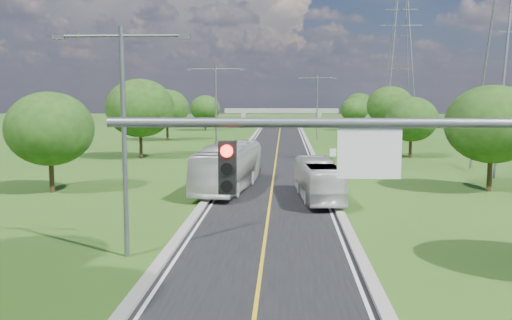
% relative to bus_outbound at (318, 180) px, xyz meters
% --- Properties ---
extents(ground, '(260.00, 260.00, 0.00)m').
position_rel_bus_outbound_xyz_m(ground, '(-3.20, 34.16, -1.40)').
color(ground, '#265016').
rests_on(ground, ground).
extents(road, '(8.00, 150.00, 0.06)m').
position_rel_bus_outbound_xyz_m(road, '(-3.20, 40.16, -1.37)').
color(road, black).
rests_on(road, ground).
extents(curb_left, '(0.50, 150.00, 0.22)m').
position_rel_bus_outbound_xyz_m(curb_left, '(-7.45, 40.16, -1.29)').
color(curb_left, gray).
rests_on(curb_left, ground).
extents(curb_right, '(0.50, 150.00, 0.22)m').
position_rel_bus_outbound_xyz_m(curb_right, '(1.05, 40.16, -1.29)').
color(curb_right, gray).
rests_on(curb_right, ground).
extents(signal_mast, '(8.54, 0.33, 7.20)m').
position_rel_bus_outbound_xyz_m(signal_mast, '(0.48, -26.85, 3.51)').
color(signal_mast, slate).
rests_on(signal_mast, ground).
extents(speed_limit_sign, '(0.55, 0.09, 2.40)m').
position_rel_bus_outbound_xyz_m(speed_limit_sign, '(2.00, 12.14, 0.20)').
color(speed_limit_sign, slate).
rests_on(speed_limit_sign, ground).
extents(overpass, '(30.00, 3.00, 3.20)m').
position_rel_bus_outbound_xyz_m(overpass, '(-3.20, 114.16, 1.01)').
color(overpass, gray).
rests_on(overpass, ground).
extents(streetlight_near_left, '(5.90, 0.25, 10.00)m').
position_rel_bus_outbound_xyz_m(streetlight_near_left, '(-9.20, -13.84, 4.55)').
color(streetlight_near_left, slate).
rests_on(streetlight_near_left, ground).
extents(streetlight_mid_left, '(5.90, 0.25, 10.00)m').
position_rel_bus_outbound_xyz_m(streetlight_mid_left, '(-9.20, 19.16, 4.55)').
color(streetlight_mid_left, slate).
rests_on(streetlight_mid_left, ground).
extents(streetlight_far_right, '(5.90, 0.25, 10.00)m').
position_rel_bus_outbound_xyz_m(streetlight_far_right, '(2.80, 52.16, 4.55)').
color(streetlight_far_right, slate).
rests_on(streetlight_far_right, ground).
extents(power_tower_far, '(9.00, 6.40, 28.00)m').
position_rel_bus_outbound_xyz_m(power_tower_far, '(22.80, 89.16, 12.61)').
color(power_tower_far, slate).
rests_on(power_tower_far, ground).
extents(tree_lb, '(6.30, 6.30, 7.33)m').
position_rel_bus_outbound_xyz_m(tree_lb, '(-19.20, 2.16, 3.25)').
color(tree_lb, black).
rests_on(tree_lb, ground).
extents(tree_lc, '(7.56, 7.56, 8.79)m').
position_rel_bus_outbound_xyz_m(tree_lc, '(-18.20, 24.16, 4.18)').
color(tree_lc, black).
rests_on(tree_lc, ground).
extents(tree_ld, '(6.72, 6.72, 7.82)m').
position_rel_bus_outbound_xyz_m(tree_ld, '(-20.20, 48.16, 3.56)').
color(tree_ld, black).
rests_on(tree_ld, ground).
extents(tree_le, '(5.88, 5.88, 6.84)m').
position_rel_bus_outbound_xyz_m(tree_le, '(-17.70, 72.16, 2.94)').
color(tree_le, black).
rests_on(tree_le, ground).
extents(tree_rb, '(6.72, 6.72, 7.82)m').
position_rel_bus_outbound_xyz_m(tree_rb, '(12.80, 4.16, 3.56)').
color(tree_rb, black).
rests_on(tree_rb, ground).
extents(tree_rc, '(5.88, 5.88, 6.84)m').
position_rel_bus_outbound_xyz_m(tree_rc, '(11.80, 26.16, 2.94)').
color(tree_rc, black).
rests_on(tree_rc, ground).
extents(tree_rd, '(7.14, 7.14, 8.30)m').
position_rel_bus_outbound_xyz_m(tree_rd, '(13.80, 50.16, 3.87)').
color(tree_rd, black).
rests_on(tree_rd, ground).
extents(tree_re, '(5.46, 5.46, 6.35)m').
position_rel_bus_outbound_xyz_m(tree_re, '(11.30, 74.16, 2.63)').
color(tree_re, black).
rests_on(tree_re, ground).
extents(tree_rf, '(6.30, 6.30, 7.33)m').
position_rel_bus_outbound_xyz_m(tree_rf, '(14.80, 94.16, 3.25)').
color(tree_rf, black).
rests_on(tree_rf, ground).
extents(bus_outbound, '(3.04, 9.76, 2.68)m').
position_rel_bus_outbound_xyz_m(bus_outbound, '(0.00, 0.00, 0.00)').
color(bus_outbound, silver).
rests_on(bus_outbound, road).
extents(bus_inbound, '(4.37, 12.38, 3.38)m').
position_rel_bus_outbound_xyz_m(bus_inbound, '(-6.40, 3.70, 0.35)').
color(bus_inbound, silver).
rests_on(bus_inbound, road).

